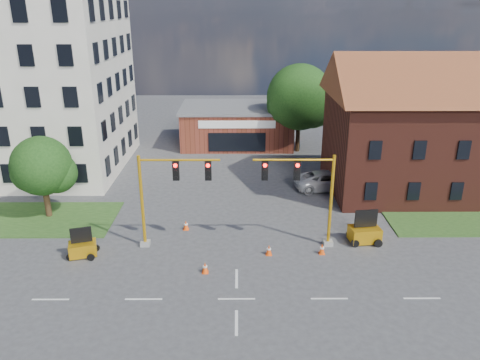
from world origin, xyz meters
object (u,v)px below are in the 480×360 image
(signal_mast_east, at_px, (306,190))
(pickup_white, at_px, (327,180))
(trailer_east, at_px, (365,233))
(signal_mast_west, at_px, (167,190))
(trailer_west, at_px, (83,248))

(signal_mast_east, height_order, pickup_white, signal_mast_east)
(signal_mast_east, distance_m, trailer_east, 5.24)
(pickup_white, bearing_deg, trailer_east, 175.54)
(signal_mast_east, xyz_separation_m, pickup_white, (3.36, 9.97, -3.13))
(signal_mast_west, relative_size, trailer_east, 2.79)
(trailer_west, relative_size, pickup_white, 0.33)
(signal_mast_east, height_order, trailer_west, signal_mast_east)
(signal_mast_west, distance_m, trailer_east, 13.23)
(signal_mast_east, bearing_deg, trailer_east, 5.42)
(signal_mast_west, relative_size, signal_mast_east, 1.00)
(trailer_west, relative_size, trailer_east, 0.85)
(pickup_white, bearing_deg, signal_mast_west, 120.64)
(trailer_east, bearing_deg, trailer_west, 177.95)
(signal_mast_west, distance_m, pickup_white, 15.97)
(signal_mast_east, height_order, trailer_east, signal_mast_east)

